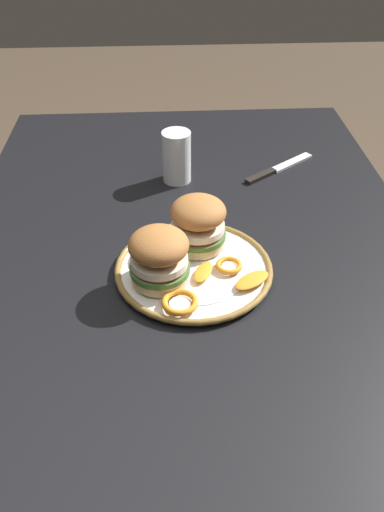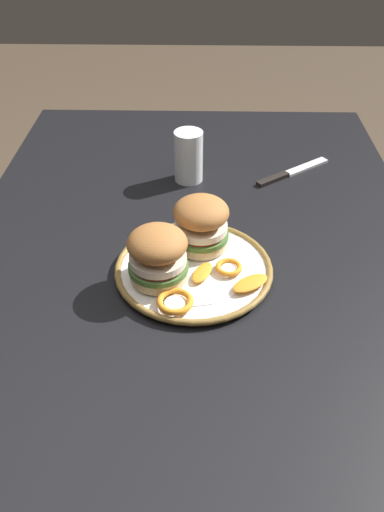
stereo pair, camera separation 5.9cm
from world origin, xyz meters
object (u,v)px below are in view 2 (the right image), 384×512
at_px(table_knife, 288,174).
at_px(drinking_glass, 189,160).
at_px(dining_table, 194,297).
at_px(dinner_plate, 192,269).
at_px(sandwich_half_left, 158,254).
at_px(sandwich_half_right, 201,223).

bearing_deg(table_knife, drinking_glass, 96.26).
height_order(dining_table, dinner_plate, dinner_plate).
distance_m(dining_table, dinner_plate, 0.12).
distance_m(dining_table, table_knife, 0.41).
distance_m(drinking_glass, table_knife, 0.24).
relative_size(dinner_plate, drinking_glass, 2.42).
relative_size(sandwich_half_left, sandwich_half_right, 0.99).
distance_m(dinner_plate, drinking_glass, 0.35).
bearing_deg(table_knife, dining_table, 146.36).
bearing_deg(dinner_plate, sandwich_half_left, 118.77).
bearing_deg(dining_table, dinner_plate, 175.30).
bearing_deg(drinking_glass, table_knife, -83.74).
distance_m(sandwich_half_left, drinking_glass, 0.38).
bearing_deg(sandwich_half_right, dining_table, 155.16).
xyz_separation_m(dinner_plate, drinking_glass, (0.34, 0.02, 0.04)).
xyz_separation_m(dining_table, sandwich_half_left, (-0.07, 0.06, 0.17)).
xyz_separation_m(sandwich_half_right, table_knife, (0.30, -0.21, -0.07)).
bearing_deg(drinking_glass, sandwich_half_right, -173.65).
bearing_deg(sandwich_half_right, sandwich_half_left, 142.80).
height_order(dining_table, drinking_glass, drinking_glass).
bearing_deg(drinking_glass, dining_table, -176.44).
relative_size(dining_table, sandwich_half_right, 9.58).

